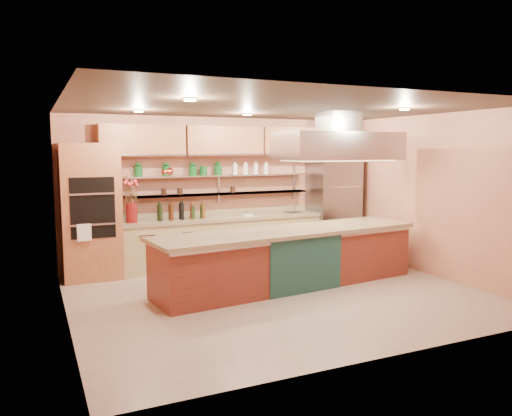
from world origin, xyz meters
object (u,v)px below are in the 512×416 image
island (289,258)px  green_canister (203,171)px  kitchen_scale (247,213)px  copper_kettle (168,172)px  flower_vase (132,213)px  refrigerator (333,205)px

island → green_canister: green_canister is taller
kitchen_scale → copper_kettle: 1.70m
flower_vase → copper_kettle: 1.01m
refrigerator → kitchen_scale: 1.94m
flower_vase → green_canister: (1.39, 0.22, 0.70)m
refrigerator → flower_vase: refrigerator is taller
green_canister → copper_kettle: bearing=180.0°
island → green_canister: 2.50m
flower_vase → green_canister: green_canister is taller
refrigerator → green_canister: refrigerator is taller
kitchen_scale → copper_kettle: size_ratio=0.86×
kitchen_scale → green_canister: (-0.80, 0.22, 0.82)m
copper_kettle → green_canister: size_ratio=1.21×
copper_kettle → green_canister: green_canister is taller
flower_vase → kitchen_scale: 2.19m
refrigerator → copper_kettle: 3.51m
island → copper_kettle: 2.78m
island → kitchen_scale: 1.82m
island → green_canister: (-0.77, 1.97, 1.34)m
island → green_canister: bearing=105.1°
island → copper_kettle: bearing=120.1°
refrigerator → flower_vase: 4.13m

